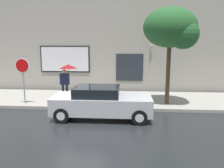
{
  "coord_description": "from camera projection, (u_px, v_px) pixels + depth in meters",
  "views": [
    {
      "loc": [
        2.21,
        -9.55,
        3.27
      ],
      "look_at": [
        1.37,
        1.8,
        1.2
      ],
      "focal_mm": 35.87,
      "sensor_mm": 36.0,
      "label": 1
    }
  ],
  "objects": [
    {
      "name": "parked_car",
      "position": [
        101.0,
        102.0,
        9.88
      ],
      "size": [
        4.32,
        1.83,
        1.41
      ],
      "color": "#B7BABF",
      "rests_on": "ground"
    },
    {
      "name": "street_tree",
      "position": [
        173.0,
        29.0,
        11.05
      ],
      "size": [
        2.67,
        2.27,
        4.91
      ],
      "color": "#4C3823",
      "rests_on": "sidewalk"
    },
    {
      "name": "stop_sign",
      "position": [
        23.0,
        72.0,
        11.48
      ],
      "size": [
        0.76,
        0.1,
        2.39
      ],
      "color": "gray",
      "rests_on": "sidewalk"
    },
    {
      "name": "fire_hydrant",
      "position": [
        116.0,
        98.0,
        11.47
      ],
      "size": [
        0.3,
        0.44,
        0.76
      ],
      "color": "red",
      "rests_on": "sidewalk"
    },
    {
      "name": "pedestrian_with_umbrella",
      "position": [
        67.0,
        72.0,
        12.33
      ],
      "size": [
        0.96,
        0.96,
        2.0
      ],
      "color": "black",
      "rests_on": "sidewalk"
    },
    {
      "name": "building_facade",
      "position": [
        95.0,
        40.0,
        14.89
      ],
      "size": [
        20.0,
        0.67,
        7.0
      ],
      "color": "#9E998E",
      "rests_on": "ground"
    },
    {
      "name": "ground_plane",
      "position": [
        79.0,
        117.0,
        10.12
      ],
      "size": [
        60.0,
        60.0,
        0.0
      ],
      "primitive_type": "plane",
      "color": "black"
    },
    {
      "name": "sidewalk",
      "position": [
        90.0,
        99.0,
        13.05
      ],
      "size": [
        20.0,
        4.0,
        0.15
      ],
      "primitive_type": "cube",
      "color": "gray",
      "rests_on": "ground"
    }
  ]
}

